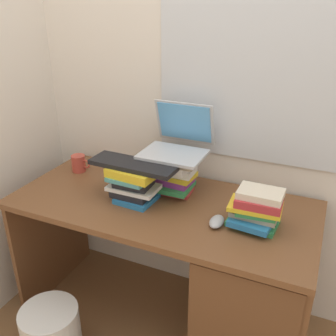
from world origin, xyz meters
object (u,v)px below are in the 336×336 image
(computer_mouse, at_px, (217,222))
(wastebasket, at_px, (52,335))
(mug, at_px, (79,163))
(book_stack_side, at_px, (256,209))
(laptop, at_px, (178,141))
(book_stack_tall, at_px, (173,173))
(desk, at_px, (231,282))
(book_stack_keyboard_riser, at_px, (134,183))
(keyboard, at_px, (133,165))

(computer_mouse, relative_size, wastebasket, 0.35)
(mug, bearing_deg, book_stack_side, -8.60)
(laptop, height_order, computer_mouse, laptop)
(book_stack_tall, relative_size, wastebasket, 0.85)
(laptop, height_order, mug, laptop)
(desk, relative_size, book_stack_keyboard_riser, 5.92)
(book_stack_tall, relative_size, book_stack_side, 1.11)
(book_stack_tall, height_order, keyboard, same)
(desk, distance_m, keyboard, 0.72)
(keyboard, distance_m, mug, 0.50)
(laptop, distance_m, keyboard, 0.26)
(wastebasket, bearing_deg, laptop, 58.58)
(desk, bearing_deg, keyboard, -179.01)
(computer_mouse, bearing_deg, desk, 40.04)
(book_stack_keyboard_riser, xyz_separation_m, mug, (-0.44, 0.17, -0.05))
(desk, distance_m, computer_mouse, 0.36)
(book_stack_tall, distance_m, wastebasket, 0.98)
(book_stack_side, bearing_deg, mug, 171.40)
(desk, relative_size, book_stack_side, 6.40)
(book_stack_keyboard_riser, distance_m, keyboard, 0.09)
(computer_mouse, bearing_deg, wastebasket, -151.60)
(laptop, xyz_separation_m, wastebasket, (-0.39, -0.63, -0.84))
(book_stack_keyboard_riser, height_order, book_stack_side, book_stack_keyboard_riser)
(book_stack_side, distance_m, keyboard, 0.59)
(wastebasket, bearing_deg, book_stack_tall, 55.94)
(desk, bearing_deg, book_stack_keyboard_riser, -178.59)
(mug, bearing_deg, laptop, 4.65)
(laptop, bearing_deg, book_stack_tall, -89.51)
(book_stack_tall, bearing_deg, book_stack_keyboard_riser, -131.07)
(desk, height_order, keyboard, keyboard)
(book_stack_tall, relative_size, mug, 2.20)
(wastebasket, bearing_deg, book_stack_keyboard_riser, 58.95)
(book_stack_keyboard_riser, xyz_separation_m, keyboard, (0.00, 0.00, 0.09))
(book_stack_side, bearing_deg, desk, -178.12)
(keyboard, bearing_deg, laptop, 59.42)
(desk, relative_size, wastebasket, 4.88)
(computer_mouse, bearing_deg, laptop, 138.09)
(laptop, bearing_deg, mug, -175.35)
(book_stack_tall, height_order, computer_mouse, book_stack_tall)
(book_stack_tall, xyz_separation_m, laptop, (-0.00, 0.06, 0.15))
(desk, height_order, computer_mouse, computer_mouse)
(keyboard, bearing_deg, book_stack_tall, 50.26)
(book_stack_keyboard_riser, relative_size, laptop, 0.81)
(book_stack_keyboard_riser, bearing_deg, laptop, 57.88)
(keyboard, bearing_deg, book_stack_keyboard_riser, -105.36)
(mug, bearing_deg, desk, -9.47)
(book_stack_tall, height_order, mug, book_stack_tall)
(book_stack_keyboard_riser, height_order, mug, book_stack_keyboard_riser)
(keyboard, relative_size, mug, 3.64)
(computer_mouse, bearing_deg, book_stack_side, 22.44)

